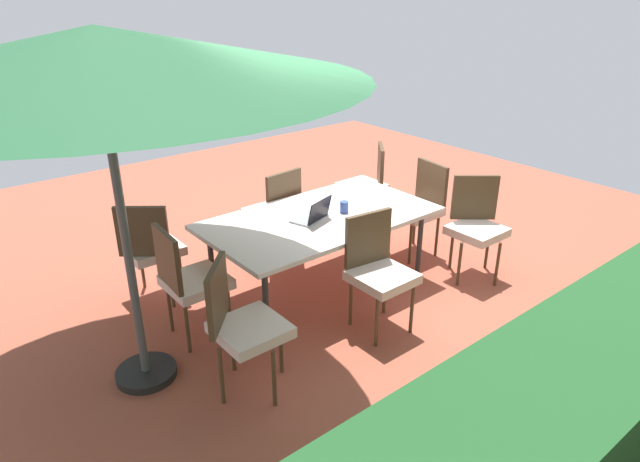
% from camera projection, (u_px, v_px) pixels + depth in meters
% --- Properties ---
extents(ground_plane, '(10.00, 10.00, 0.02)m').
position_uv_depth(ground_plane, '(320.00, 288.00, 5.34)').
color(ground_plane, '#9E4C38').
extents(dining_table, '(2.09, 1.16, 0.74)m').
position_uv_depth(dining_table, '(320.00, 221.00, 5.05)').
color(dining_table, silver).
rests_on(dining_table, ground_plane).
extents(patio_umbrella, '(3.22, 3.22, 2.45)m').
position_uv_depth(patio_umbrella, '(97.00, 55.00, 3.21)').
color(patio_umbrella, '#4C4C4C').
rests_on(patio_umbrella, ground_plane).
extents(chair_south, '(0.47, 0.48, 0.98)m').
position_uv_depth(chair_south, '(275.00, 209.00, 5.69)').
color(chair_south, beige).
rests_on(chair_south, ground_plane).
extents(chair_west, '(0.49, 0.48, 0.98)m').
position_uv_depth(chair_west, '(419.00, 204.00, 5.82)').
color(chair_west, beige).
rests_on(chair_west, ground_plane).
extents(chair_east, '(0.47, 0.46, 0.98)m').
position_uv_depth(chair_east, '(188.00, 277.00, 4.38)').
color(chair_east, beige).
rests_on(chair_east, ground_plane).
extents(chair_northwest, '(0.58, 0.59, 0.98)m').
position_uv_depth(chair_northwest, '(476.00, 222.00, 5.38)').
color(chair_northwest, beige).
rests_on(chair_northwest, ground_plane).
extents(chair_north, '(0.48, 0.49, 0.98)m').
position_uv_depth(chair_north, '(378.00, 267.00, 4.53)').
color(chair_north, beige).
rests_on(chair_north, ground_plane).
extents(chair_northeast, '(0.59, 0.59, 0.98)m').
position_uv_depth(chair_northeast, '(241.00, 322.00, 3.81)').
color(chair_northeast, beige).
rests_on(chair_northeast, ground_plane).
extents(chair_southeast, '(0.58, 0.58, 0.98)m').
position_uv_depth(chair_southeast, '(150.00, 246.00, 4.90)').
color(chair_southeast, beige).
rests_on(chair_southeast, ground_plane).
extents(chair_southwest, '(0.59, 0.58, 0.98)m').
position_uv_depth(chair_southwest, '(367.00, 182.00, 6.47)').
color(chair_southwest, beige).
rests_on(chair_southwest, ground_plane).
extents(laptop, '(0.38, 0.33, 0.21)m').
position_uv_depth(laptop, '(313.00, 216.00, 4.92)').
color(laptop, gray).
rests_on(laptop, dining_table).
extents(cup, '(0.08, 0.08, 0.11)m').
position_uv_depth(cup, '(344.00, 207.00, 5.09)').
color(cup, '#334C99').
rests_on(cup, dining_table).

